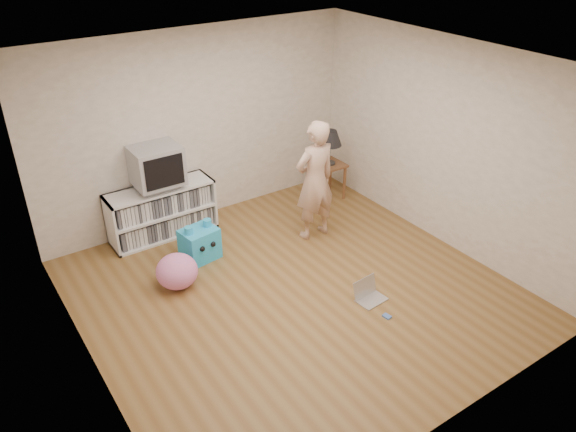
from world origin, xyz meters
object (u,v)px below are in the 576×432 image
Objects in this scene: table_lamp at (330,139)px; side_table at (329,172)px; media_unit at (161,211)px; plush_blue at (200,243)px; laptop at (368,294)px; crt_tv at (156,165)px; person at (315,181)px; plush_pink at (177,271)px; dvd_deck at (159,185)px.

side_table is at bearing 0.00° from table_lamp.
media_unit is 2.80× the size of plush_blue.
media_unit is at bearing 92.08° from plush_blue.
laptop is at bearing -117.34° from side_table.
crt_tv is at bearing 171.61° from side_table.
crt_tv reaches higher than plush_blue.
table_lamp is (2.49, -0.37, -0.08)m from crt_tv.
person is 2.08m from plush_pink.
dvd_deck is at bearing 74.15° from plush_pink.
plush_pink is (-0.33, -1.19, -0.15)m from media_unit.
plush_pink is at bearing -149.65° from plush_blue.
table_lamp is (0.00, 0.00, 0.53)m from side_table.
table_lamp is (2.49, -0.39, 0.59)m from media_unit.
person reaches higher than crt_tv.
plush_pink is (-0.33, -1.17, -0.82)m from crt_tv.
dvd_deck is 0.93× the size of plush_pink.
table_lamp is 1.47× the size of laptop.
media_unit reaches higher than plush_pink.
dvd_deck is at bearing -90.00° from media_unit.
dvd_deck reaches higher than plush_pink.
crt_tv is (0.00, -0.00, 0.29)m from dvd_deck.
person is 4.59× the size of laptop.
laptop is at bearing 77.79° from person.
table_lamp reaches higher than laptop.
plush_pink is at bearing -105.85° from dvd_deck.
side_table is 2.52m from laptop.
person is 1.66m from plush_blue.
crt_tv is at bearing -90.00° from dvd_deck.
media_unit is at bearing 112.41° from laptop.
side_table is (2.49, -0.39, 0.07)m from media_unit.
dvd_deck is (0.00, -0.02, 0.39)m from media_unit.
laptop is at bearing -64.84° from plush_blue.
table_lamp is at bearing 1.82° from plush_blue.
plush_blue is (0.15, -0.80, -0.14)m from media_unit.
plush_blue is (-2.34, -0.42, -0.20)m from side_table.
media_unit is 0.39m from dvd_deck.
side_table is at bearing -8.82° from media_unit.
dvd_deck is 2.53m from side_table.
plush_blue is (-2.34, -0.42, -0.73)m from table_lamp.
crt_tv is 1.20× the size of plush_blue.
dvd_deck reaches higher than plush_blue.
plush_blue is (-1.19, 1.80, 0.15)m from laptop.
laptop is at bearing -62.80° from media_unit.
crt_tv is at bearing 74.10° from plush_pink.
media_unit is 0.87× the size of person.
media_unit is 2.33× the size of crt_tv.
laptop is (-1.15, -2.22, -0.88)m from table_lamp.
dvd_deck is at bearing 92.28° from plush_blue.
media_unit reaches higher than laptop.
person is at bearing 1.23° from plush_pink.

